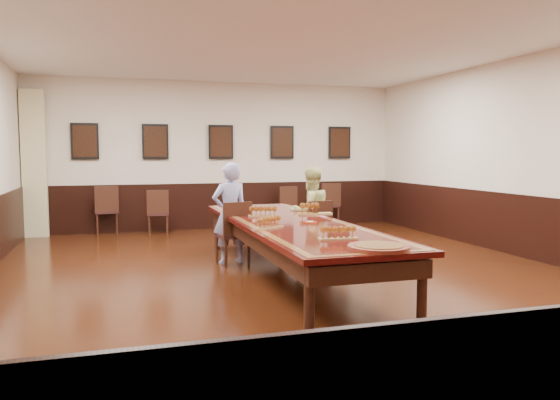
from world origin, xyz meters
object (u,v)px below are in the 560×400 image
object	(u,v)px
chair_man	(233,233)
chair_woman	(314,229)
spare_chair_c	(284,207)
person_woman	(311,212)
spare_chair_d	(328,204)
spare_chair_b	(158,212)
conference_table	(291,232)
person_man	(230,213)
spare_chair_a	(105,210)
carved_platter	(378,247)

from	to	relation	value
chair_man	chair_woman	size ratio (longest dim) A/B	1.03
chair_woman	spare_chair_c	world-z (taller)	spare_chair_c
person_woman	spare_chair_d	bearing A→B (deg)	-126.93
spare_chair_b	conference_table	distance (m)	4.67
conference_table	person_man	bearing A→B (deg)	117.41
person_man	spare_chair_c	bearing A→B (deg)	-129.04
conference_table	person_woman	bearing A→B (deg)	59.82
person_man	conference_table	bearing A→B (deg)	107.35
chair_man	chair_woman	distance (m)	1.36
spare_chair_c	spare_chair_d	world-z (taller)	spare_chair_d
chair_man	chair_woman	bearing A→B (deg)	176.98
spare_chair_c	person_woman	xyz separation A→B (m)	(-0.62, -3.40, 0.26)
chair_woman	person_man	xyz separation A→B (m)	(-1.37, -0.07, 0.30)
spare_chair_a	spare_chair_c	bearing A→B (deg)	169.93
chair_woman	spare_chair_d	size ratio (longest dim) A/B	0.95
spare_chair_d	chair_man	bearing A→B (deg)	53.86
spare_chair_d	carved_platter	xyz separation A→B (m)	(-2.31, -7.02, 0.29)
conference_table	carved_platter	xyz separation A→B (m)	(0.15, -2.23, 0.16)
spare_chair_d	conference_table	xyz separation A→B (m)	(-2.47, -4.79, 0.12)
spare_chair_d	person_woman	bearing A→B (deg)	66.83
conference_table	spare_chair_c	bearing A→B (deg)	73.66
chair_man	carved_platter	xyz separation A→B (m)	(0.73, -3.27, 0.30)
spare_chair_c	chair_woman	bearing A→B (deg)	71.19
chair_man	spare_chair_b	bearing A→B (deg)	-86.41
chair_woman	spare_chair_b	distance (m)	3.91
chair_woman	spare_chair_d	xyz separation A→B (m)	(1.69, 3.58, 0.03)
spare_chair_d	person_man	world-z (taller)	person_man
person_man	conference_table	size ratio (longest dim) A/B	0.30
chair_woman	carved_platter	bearing A→B (deg)	68.85
spare_chair_c	person_woman	bearing A→B (deg)	70.61
chair_man	spare_chair_a	size ratio (longest dim) A/B	0.96
chair_man	spare_chair_b	distance (m)	3.51
chair_woman	chair_man	bearing A→B (deg)	-3.80
chair_man	person_man	world-z (taller)	person_man
spare_chair_a	person_woman	bearing A→B (deg)	124.01
spare_chair_a	person_woman	xyz separation A→B (m)	(3.20, -3.52, 0.22)
spare_chair_a	spare_chair_b	bearing A→B (deg)	152.02
spare_chair_d	person_man	xyz separation A→B (m)	(-3.06, -3.65, 0.27)
spare_chair_d	person_woman	distance (m)	3.89
chair_man	spare_chair_a	world-z (taller)	spare_chair_a
carved_platter	spare_chair_a	bearing A→B (deg)	110.14
spare_chair_a	person_man	bearing A→B (deg)	108.35
person_woman	conference_table	world-z (taller)	person_woman
spare_chair_b	carved_platter	xyz separation A→B (m)	(1.56, -6.69, 0.31)
spare_chair_b	carved_platter	bearing A→B (deg)	108.86
spare_chair_b	carved_platter	size ratio (longest dim) A/B	1.31
chair_woman	spare_chair_b	size ratio (longest dim) A/B	1.00
chair_man	chair_woman	xyz separation A→B (m)	(1.35, 0.17, -0.02)
chair_woman	person_man	distance (m)	1.41
chair_woman	spare_chair_d	distance (m)	3.96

